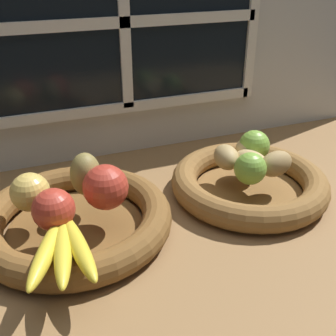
# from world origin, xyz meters

# --- Properties ---
(ground_plane) EXTENTS (1.40, 0.90, 0.03)m
(ground_plane) POSITION_xyz_m (0.00, 0.00, -0.01)
(ground_plane) COLOR olive
(back_wall) EXTENTS (1.40, 0.05, 0.55)m
(back_wall) POSITION_xyz_m (0.00, 0.30, 0.28)
(back_wall) COLOR silver
(back_wall) RESTS_ON ground_plane
(fruit_bowl_left) EXTENTS (0.34, 0.34, 0.05)m
(fruit_bowl_left) POSITION_xyz_m (-0.18, 0.00, 0.02)
(fruit_bowl_left) COLOR brown
(fruit_bowl_left) RESTS_ON ground_plane
(fruit_bowl_right) EXTENTS (0.32, 0.32, 0.05)m
(fruit_bowl_right) POSITION_xyz_m (0.17, 0.00, 0.02)
(fruit_bowl_right) COLOR brown
(fruit_bowl_right) RESTS_ON ground_plane
(apple_red_front) EXTENTS (0.07, 0.07, 0.07)m
(apple_red_front) POSITION_xyz_m (-0.22, -0.05, 0.09)
(apple_red_front) COLOR #B73828
(apple_red_front) RESTS_ON fruit_bowl_left
(apple_golden_left) EXTENTS (0.07, 0.07, 0.07)m
(apple_golden_left) POSITION_xyz_m (-0.25, 0.02, 0.09)
(apple_golden_left) COLOR #DBB756
(apple_golden_left) RESTS_ON fruit_bowl_left
(apple_red_right) EXTENTS (0.08, 0.08, 0.08)m
(apple_red_right) POSITION_xyz_m (-0.13, -0.02, 0.09)
(apple_red_right) COLOR #B73828
(apple_red_right) RESTS_ON fruit_bowl_left
(pear_brown) EXTENTS (0.07, 0.07, 0.08)m
(pear_brown) POSITION_xyz_m (-0.15, 0.03, 0.09)
(pear_brown) COLOR olive
(pear_brown) RESTS_ON fruit_bowl_left
(banana_bunch_front) EXTENTS (0.11, 0.18, 0.03)m
(banana_bunch_front) POSITION_xyz_m (-0.22, -0.12, 0.07)
(banana_bunch_front) COLOR yellow
(banana_bunch_front) RESTS_ON fruit_bowl_left
(potato_large) EXTENTS (0.07, 0.09, 0.04)m
(potato_large) POSITION_xyz_m (0.17, 0.00, 0.07)
(potato_large) COLOR tan
(potato_large) RESTS_ON fruit_bowl_right
(potato_oblong) EXTENTS (0.06, 0.08, 0.05)m
(potato_oblong) POSITION_xyz_m (0.13, 0.03, 0.08)
(potato_oblong) COLOR tan
(potato_oblong) RESTS_ON fruit_bowl_right
(potato_back) EXTENTS (0.08, 0.08, 0.05)m
(potato_back) POSITION_xyz_m (0.19, 0.05, 0.08)
(potato_back) COLOR tan
(potato_back) RESTS_ON fruit_bowl_right
(potato_small) EXTENTS (0.08, 0.06, 0.05)m
(potato_small) POSITION_xyz_m (0.21, -0.03, 0.08)
(potato_small) COLOR #A38451
(potato_small) RESTS_ON fruit_bowl_right
(lime_near) EXTENTS (0.06, 0.06, 0.06)m
(lime_near) POSITION_xyz_m (0.14, -0.04, 0.08)
(lime_near) COLOR #7AAD3D
(lime_near) RESTS_ON fruit_bowl_right
(lime_far) EXTENTS (0.06, 0.06, 0.06)m
(lime_far) POSITION_xyz_m (0.20, 0.04, 0.08)
(lime_far) COLOR #7AAD3D
(lime_far) RESTS_ON fruit_bowl_right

